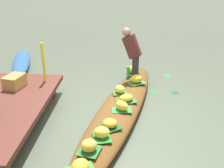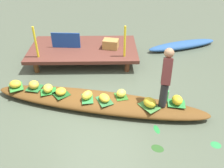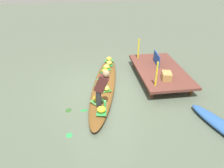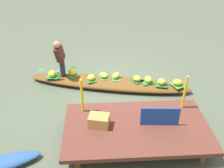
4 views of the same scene
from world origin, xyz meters
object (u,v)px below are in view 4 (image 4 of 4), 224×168
at_px(banana_bunch_0, 52,74).
at_px(banana_bunch_2, 72,72).
at_px(banana_bunch_4, 162,82).
at_px(banana_bunch_7, 178,82).
at_px(water_bottle, 58,75).
at_px(banana_bunch_3, 116,75).
at_px(banana_bunch_6, 104,75).
at_px(produce_crate, 99,121).
at_px(vendor_person, 60,56).
at_px(banana_bunch_5, 91,77).
at_px(market_banner, 160,117).
at_px(banana_bunch_8, 148,79).
at_px(banana_bunch_1, 137,78).
at_px(vendor_boat, 109,83).

xyz_separation_m(banana_bunch_0, banana_bunch_2, (-0.60, -0.07, 0.00)).
distance_m(banana_bunch_0, banana_bunch_4, 3.28).
relative_size(banana_bunch_7, water_bottle, 1.07).
height_order(banana_bunch_0, banana_bunch_3, banana_bunch_0).
distance_m(banana_bunch_6, produce_crate, 2.37).
distance_m(banana_bunch_4, vendor_person, 3.03).
distance_m(banana_bunch_0, banana_bunch_5, 1.21).
relative_size(vendor_person, produce_crate, 2.78).
bearing_deg(market_banner, banana_bunch_3, -67.53).
bearing_deg(vendor_person, banana_bunch_6, 175.88).
height_order(banana_bunch_0, water_bottle, water_bottle).
height_order(water_bottle, produce_crate, produce_crate).
bearing_deg(banana_bunch_8, banana_bunch_0, -9.88).
height_order(banana_bunch_7, banana_bunch_8, banana_bunch_8).
bearing_deg(produce_crate, vendor_person, -66.12).
height_order(banana_bunch_2, banana_bunch_6, banana_bunch_2).
relative_size(banana_bunch_3, produce_crate, 0.61).
distance_m(banana_bunch_5, produce_crate, 2.23).
bearing_deg(banana_bunch_4, banana_bunch_3, -18.80).
xyz_separation_m(banana_bunch_0, banana_bunch_6, (-1.55, 0.13, -0.02)).
height_order(banana_bunch_4, banana_bunch_6, banana_bunch_4).
relative_size(banana_bunch_1, banana_bunch_4, 1.02).
height_order(banana_bunch_1, banana_bunch_3, banana_bunch_3).
xyz_separation_m(vendor_boat, banana_bunch_1, (-0.83, 0.13, 0.20)).
distance_m(banana_bunch_2, banana_bunch_8, 2.32).
bearing_deg(vendor_person, banana_bunch_0, -8.20).
distance_m(banana_bunch_6, water_bottle, 1.36).
height_order(vendor_boat, water_bottle, water_bottle).
bearing_deg(banana_bunch_6, water_bottle, -0.34).
height_order(banana_bunch_7, water_bottle, water_bottle).
bearing_deg(banana_bunch_6, banana_bunch_7, 164.99).
relative_size(banana_bunch_7, produce_crate, 0.62).
relative_size(banana_bunch_2, banana_bunch_6, 1.03).
relative_size(banana_bunch_1, market_banner, 0.29).
relative_size(banana_bunch_4, water_bottle, 0.96).
distance_m(banana_bunch_3, banana_bunch_7, 1.80).
height_order(banana_bunch_8, produce_crate, produce_crate).
height_order(banana_bunch_0, banana_bunch_6, banana_bunch_0).
xyz_separation_m(banana_bunch_1, produce_crate, (1.16, 2.10, 0.21)).
xyz_separation_m(banana_bunch_5, banana_bunch_8, (-1.67, 0.22, 0.00)).
distance_m(banana_bunch_3, produce_crate, 2.35).
bearing_deg(banana_bunch_5, vendor_person, -14.99).
xyz_separation_m(banana_bunch_1, banana_bunch_3, (0.61, -0.18, 0.02)).
xyz_separation_m(banana_bunch_5, water_bottle, (0.98, -0.15, 0.03)).
bearing_deg(banana_bunch_4, banana_bunch_6, -17.27).
bearing_deg(banana_bunch_2, banana_bunch_0, 7.01).
bearing_deg(banana_bunch_8, water_bottle, -7.96).
distance_m(banana_bunch_1, water_bottle, 2.36).
height_order(banana_bunch_0, vendor_person, vendor_person).
distance_m(banana_bunch_2, produce_crate, 2.69).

